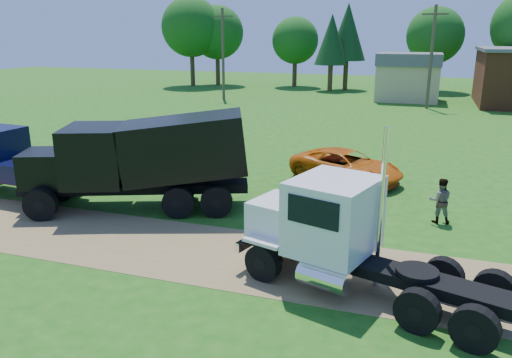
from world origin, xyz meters
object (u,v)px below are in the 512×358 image
(navy_truck, at_px, (6,162))
(orange_pickup, at_px, (346,166))
(spectator_a, at_px, (276,231))
(black_dump_truck, at_px, (144,157))
(white_semi_tractor, at_px, (335,232))

(navy_truck, height_order, orange_pickup, navy_truck)
(orange_pickup, bearing_deg, spectator_a, -162.95)
(black_dump_truck, xyz_separation_m, spectator_a, (6.20, -2.96, -1.09))
(white_semi_tractor, height_order, orange_pickup, white_semi_tractor)
(orange_pickup, height_order, spectator_a, spectator_a)
(black_dump_truck, xyz_separation_m, orange_pickup, (6.89, 6.23, -1.36))
(spectator_a, bearing_deg, navy_truck, 136.69)
(white_semi_tractor, relative_size, navy_truck, 1.13)
(navy_truck, distance_m, spectator_a, 12.98)
(navy_truck, xyz_separation_m, spectator_a, (12.70, -2.64, -0.44))
(black_dump_truck, xyz_separation_m, navy_truck, (-6.51, -0.32, -0.65))
(white_semi_tractor, relative_size, orange_pickup, 1.43)
(white_semi_tractor, height_order, black_dump_truck, white_semi_tractor)
(white_semi_tractor, distance_m, orange_pickup, 10.10)
(orange_pickup, bearing_deg, navy_truck, 137.46)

